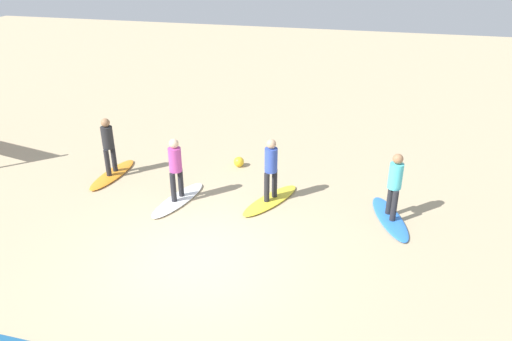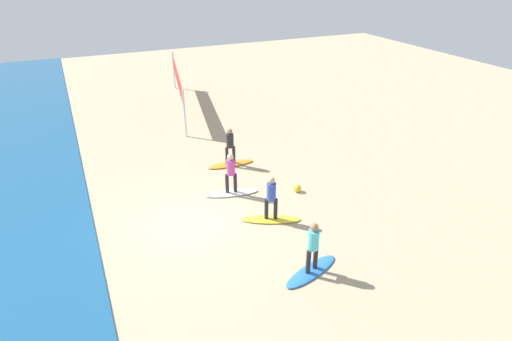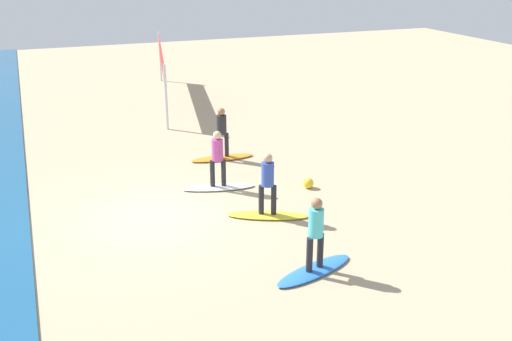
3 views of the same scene
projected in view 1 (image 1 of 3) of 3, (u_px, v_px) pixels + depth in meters
ground_plane at (198, 257)px, 10.24m from camera, size 60.00×60.00×0.00m
surfboard_blue at (390, 218)px, 11.60m from camera, size 1.21×2.17×0.09m
surfer_blue at (395, 181)px, 11.17m from camera, size 0.32×0.44×1.64m
surfboard_yellow at (270, 200)px, 12.40m from camera, size 1.38×2.14×0.09m
surfer_yellow at (271, 165)px, 11.98m from camera, size 0.32×0.43×1.64m
surfboard_white at (178, 200)px, 12.43m from camera, size 0.99×2.17×0.09m
surfer_white at (175, 165)px, 12.00m from camera, size 0.32×0.45×1.64m
surfboard_orange at (113, 174)px, 13.78m from camera, size 0.64×2.12×0.09m
surfer_orange at (108, 142)px, 13.35m from camera, size 0.32×0.46×1.64m
beach_ball at (239, 162)px, 14.30m from camera, size 0.31×0.31×0.31m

